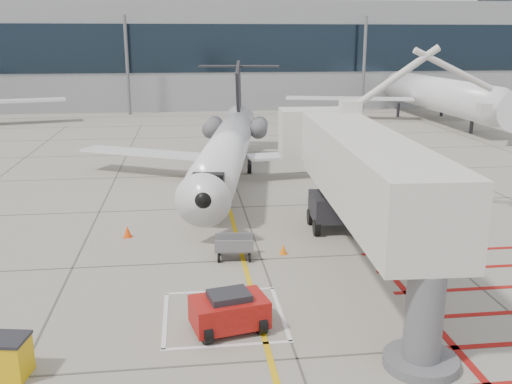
{
  "coord_description": "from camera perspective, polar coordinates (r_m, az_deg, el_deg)",
  "views": [
    {
      "loc": [
        -3.08,
        -18.92,
        9.31
      ],
      "look_at": [
        0.0,
        6.0,
        2.5
      ],
      "focal_mm": 40.0,
      "sensor_mm": 36.0,
      "label": 1
    }
  ],
  "objects": [
    {
      "name": "ground_plane",
      "position": [
        21.31,
        2.02,
        -10.74
      ],
      "size": [
        260.0,
        260.0,
        0.0
      ],
      "primitive_type": "plane",
      "color": "gray",
      "rests_on": "ground"
    },
    {
      "name": "regional_jet",
      "position": [
        35.2,
        -3.26,
        5.88
      ],
      "size": [
        26.29,
        31.03,
        7.29
      ],
      "primitive_type": null,
      "rotation": [
        0.0,
        0.0,
        -0.16
      ],
      "color": "white",
      "rests_on": "ground_plane"
    },
    {
      "name": "jet_bridge",
      "position": [
        22.39,
        11.15,
        0.58
      ],
      "size": [
        9.83,
        19.3,
        7.56
      ],
      "primitive_type": null,
      "rotation": [
        0.0,
        0.0,
        -0.05
      ],
      "color": "silver",
      "rests_on": "ground_plane"
    },
    {
      "name": "pushback_tug",
      "position": [
        19.03,
        -2.69,
        -11.72
      ],
      "size": [
        2.69,
        2.0,
        1.41
      ],
      "primitive_type": null,
      "rotation": [
        0.0,
        0.0,
        0.22
      ],
      "color": "#A51310",
      "rests_on": "ground_plane"
    },
    {
      "name": "spill_bin",
      "position": [
        18.18,
        -24.05,
        -14.83
      ],
      "size": [
        1.56,
        1.18,
        1.23
      ],
      "primitive_type": null,
      "rotation": [
        0.0,
        0.0,
        -0.18
      ],
      "color": "gold",
      "rests_on": "ground_plane"
    },
    {
      "name": "baggage_cart",
      "position": [
        24.85,
        -2.2,
        -5.53
      ],
      "size": [
        1.76,
        1.2,
        1.05
      ],
      "primitive_type": null,
      "rotation": [
        0.0,
        0.0,
        -0.09
      ],
      "color": "slate",
      "rests_on": "ground_plane"
    },
    {
      "name": "ground_power_unit",
      "position": [
        27.82,
        13.5,
        -2.76
      ],
      "size": [
        2.74,
        2.19,
        1.89
      ],
      "primitive_type": null,
      "rotation": [
        0.0,
        0.0,
        0.38
      ],
      "color": "#BAB8B1",
      "rests_on": "ground_plane"
    },
    {
      "name": "cone_nose",
      "position": [
        28.21,
        -12.74,
        -3.87
      ],
      "size": [
        0.41,
        0.41,
        0.57
      ],
      "primitive_type": "cone",
      "color": "#F4480C",
      "rests_on": "ground_plane"
    },
    {
      "name": "cone_side",
      "position": [
        25.48,
        2.75,
        -5.72
      ],
      "size": [
        0.33,
        0.33,
        0.46
      ],
      "primitive_type": "cone",
      "color": "orange",
      "rests_on": "ground_plane"
    },
    {
      "name": "terminal_building",
      "position": [
        89.91,
        1.36,
        13.69
      ],
      "size": [
        180.0,
        28.0,
        14.0
      ],
      "primitive_type": "cube",
      "color": "gray",
      "rests_on": "ground_plane"
    },
    {
      "name": "terminal_glass_band",
      "position": [
        76.02,
        2.95,
        14.16
      ],
      "size": [
        180.0,
        0.1,
        6.0
      ],
      "primitive_type": "cube",
      "color": "black",
      "rests_on": "ground_plane"
    },
    {
      "name": "bg_aircraft_c",
      "position": [
        70.98,
        16.95,
        11.5
      ],
      "size": [
        33.33,
        37.03,
        11.11
      ],
      "primitive_type": null,
      "color": "silver",
      "rests_on": "ground_plane"
    }
  ]
}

